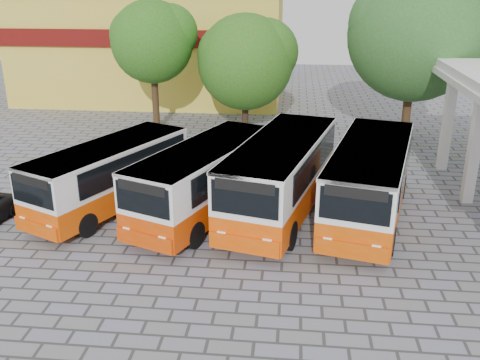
# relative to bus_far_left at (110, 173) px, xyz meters

# --- Properties ---
(ground) EXTENTS (90.00, 90.00, 0.00)m
(ground) POSITION_rel_bus_far_left_xyz_m (7.27, -3.88, -1.61)
(ground) COLOR slate
(ground) RESTS_ON ground
(shophouse_block) EXTENTS (20.40, 10.40, 8.30)m
(shophouse_block) POSITION_rel_bus_far_left_xyz_m (-3.73, 22.10, 2.55)
(shophouse_block) COLOR gold
(shophouse_block) RESTS_ON ground
(bus_far_left) EXTENTS (5.35, 8.28, 2.78)m
(bus_far_left) POSITION_rel_bus_far_left_xyz_m (0.00, 0.00, 0.00)
(bus_far_left) COLOR #D14200
(bus_far_left) RESTS_ON ground
(bus_centre_left) EXTENTS (5.31, 8.70, 2.93)m
(bus_centre_left) POSITION_rel_bus_far_left_xyz_m (4.05, -0.29, 0.09)
(bus_centre_left) COLOR #C33600
(bus_centre_left) RESTS_ON ground
(bus_centre_right) EXTENTS (4.73, 9.24, 3.16)m
(bus_centre_right) POSITION_rel_bus_far_left_xyz_m (7.06, 0.13, 0.22)
(bus_centre_right) COLOR #D74400
(bus_centre_right) RESTS_ON ground
(bus_far_right) EXTENTS (4.57, 9.00, 3.08)m
(bus_far_right) POSITION_rel_bus_far_left_xyz_m (10.57, -0.00, 0.17)
(bus_far_right) COLOR #C44300
(bus_far_right) RESTS_ON ground
(tree_left) EXTENTS (5.24, 4.99, 8.02)m
(tree_left) POSITION_rel_bus_far_left_xyz_m (-1.13, 12.36, 4.08)
(tree_left) COLOR #452E1A
(tree_left) RESTS_ON ground
(tree_middle) EXTENTS (6.07, 5.78, 7.26)m
(tree_middle) POSITION_rel_bus_far_left_xyz_m (4.54, 12.53, 2.95)
(tree_middle) COLOR #342418
(tree_middle) RESTS_ON ground
(tree_right) EXTENTS (7.86, 7.48, 9.98)m
(tree_right) POSITION_rel_bus_far_left_xyz_m (14.14, 11.29, 4.88)
(tree_right) COLOR #452D19
(tree_right) RESTS_ON ground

